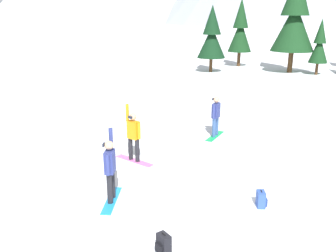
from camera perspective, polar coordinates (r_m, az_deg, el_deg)
name	(u,v)px	position (r m, az deg, el deg)	size (l,w,h in m)	color
ground_plane	(210,226)	(9.30, 6.58, -15.20)	(800.00, 800.00, 0.00)	white
snowboarder_foreground	(110,169)	(10.03, -8.99, -6.59)	(0.57, 1.57, 2.02)	#1E8CD8
snowboarder_midground	(133,135)	(12.62, -5.39, -1.46)	(1.56, 0.89, 2.00)	pink
snowboarder_background	(216,116)	(15.26, 7.43, 1.59)	(0.61, 1.51, 1.70)	#19B259
backpack_blue	(261,199)	(10.25, 14.28, -10.99)	(0.31, 0.36, 0.47)	#2D4C9E
backpack_black	(163,244)	(8.26, -0.73, -17.87)	(0.38, 0.37, 0.47)	black
pine_tree_short	(240,30)	(36.59, 11.19, 14.48)	(2.25, 2.25, 6.33)	#472D19
pine_tree_twin	(295,18)	(33.57, 19.08, 15.59)	(3.60, 3.60, 8.36)	#472D19
pine_tree_tall	(320,45)	(33.20, 22.50, 11.61)	(1.55, 1.55, 4.55)	#472D19
pine_tree_leaning	(212,36)	(32.45, 6.82, 13.72)	(2.42, 2.42, 5.64)	#472D19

